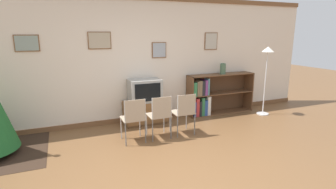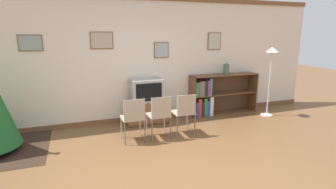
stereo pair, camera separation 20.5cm
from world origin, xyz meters
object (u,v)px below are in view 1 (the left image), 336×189
at_px(standing_lamp, 267,63).
at_px(bookshelf, 209,96).
at_px(tv_console, 145,112).
at_px(television, 145,90).
at_px(folding_chair_left, 134,118).
at_px(folding_chair_right, 184,111).
at_px(folding_chair_center, 160,114).
at_px(vase, 223,69).

bearing_deg(standing_lamp, bookshelf, 156.63).
bearing_deg(tv_console, television, -90.00).
relative_size(folding_chair_left, folding_chair_right, 1.00).
bearing_deg(folding_chair_right, folding_chair_center, 180.00).
bearing_deg(folding_chair_center, vase, 26.08).
xyz_separation_m(folding_chair_right, bookshelf, (1.14, 0.98, -0.02)).
relative_size(folding_chair_center, vase, 3.17).
bearing_deg(tv_console, folding_chair_center, -90.00).
relative_size(folding_chair_right, vase, 3.17).
bearing_deg(tv_console, folding_chair_right, -61.97).
height_order(tv_console, folding_chair_center, folding_chair_center).
bearing_deg(television, tv_console, 90.00).
distance_m(television, vase, 2.01).
height_order(tv_console, folding_chair_left, folding_chair_left).
height_order(bookshelf, standing_lamp, standing_lamp).
distance_m(folding_chair_left, bookshelf, 2.34).
xyz_separation_m(bookshelf, vase, (0.34, -0.02, 0.65)).
bearing_deg(vase, tv_console, -178.87).
height_order(folding_chair_right, vase, vase).
bearing_deg(television, folding_chair_left, -118.10).
bearing_deg(folding_chair_left, tv_console, 61.97).
height_order(television, standing_lamp, standing_lamp).
relative_size(television, folding_chair_left, 0.82).
distance_m(folding_chair_right, vase, 1.88).
distance_m(tv_console, vase, 2.15).
xyz_separation_m(television, folding_chair_left, (-0.49, -0.93, -0.26)).
relative_size(folding_chair_center, folding_chair_right, 1.00).
bearing_deg(folding_chair_center, bookshelf, 31.04).
bearing_deg(folding_chair_center, standing_lamp, 9.26).
distance_m(tv_console, folding_chair_right, 1.07).
height_order(folding_chair_center, folding_chair_right, same).
xyz_separation_m(television, folding_chair_center, (0.00, -0.93, -0.26)).
xyz_separation_m(folding_chair_center, vase, (1.97, 0.97, 0.63)).
relative_size(television, standing_lamp, 0.41).
bearing_deg(folding_chair_left, folding_chair_right, 0.00).
relative_size(television, folding_chair_right, 0.82).
relative_size(tv_console, folding_chair_left, 1.12).
xyz_separation_m(tv_console, vase, (1.97, 0.04, 0.85)).
bearing_deg(folding_chair_right, folding_chair_left, 180.00).
height_order(folding_chair_center, standing_lamp, standing_lamp).
bearing_deg(folding_chair_center, tv_console, 90.00).
distance_m(folding_chair_center, vase, 2.29).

